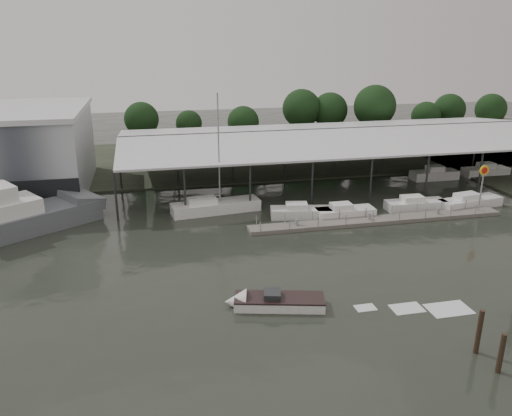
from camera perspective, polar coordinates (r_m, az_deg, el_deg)
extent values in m
plane|color=#262B23|center=(41.11, 0.62, -7.98)|extent=(200.00, 200.00, 0.00)
cube|color=#3D4232|center=(80.30, -6.15, 5.52)|extent=(140.00, 30.00, 0.30)
cube|color=#2B2E30|center=(69.55, 9.24, 8.90)|extent=(58.00, 0.40, 0.30)
cylinder|color=#2B2E30|center=(54.68, -15.73, 1.36)|extent=(0.24, 0.24, 5.50)
cylinder|color=#2B2E30|center=(76.94, -14.97, 6.42)|extent=(0.24, 0.24, 5.50)
cylinder|color=#2B2E30|center=(94.09, 23.31, 7.72)|extent=(0.24, 0.24, 5.50)
cube|color=slate|center=(54.50, 13.74, -1.37)|extent=(28.00, 2.00, 0.40)
cylinder|color=gray|center=(49.30, 0.51, -2.24)|extent=(0.10, 0.10, 1.20)
cylinder|color=gray|center=(61.69, 24.37, 0.43)|extent=(0.10, 0.10, 1.20)
cube|color=gray|center=(53.91, 12.83, -0.95)|extent=(0.30, 0.30, 0.70)
cylinder|color=gray|center=(59.94, 24.31, 1.64)|extent=(0.16, 0.16, 5.00)
cylinder|color=yellow|center=(59.32, 24.63, 3.94)|extent=(1.10, 0.12, 1.10)
cylinder|color=red|center=(59.27, 24.67, 3.92)|extent=(0.70, 0.05, 0.70)
cube|color=gray|center=(103.89, 25.63, 7.91)|extent=(10.00, 8.00, 4.00)
cube|color=slate|center=(54.97, -26.70, -1.96)|extent=(18.06, 14.32, 2.40)
cube|color=slate|center=(57.51, -19.37, 0.95)|extent=(5.55, 5.92, 1.86)
cube|color=white|center=(56.10, -4.61, 0.05)|extent=(10.15, 3.81, 1.40)
cube|color=white|center=(55.46, -6.21, 0.75)|extent=(3.37, 2.17, 0.80)
cylinder|color=gray|center=(54.46, -4.28, 6.64)|extent=(0.16, 0.16, 12.16)
cylinder|color=gray|center=(55.37, -5.93, 1.27)|extent=(3.49, 0.55, 0.12)
cube|color=white|center=(36.91, 2.68, -10.74)|extent=(6.80, 3.52, 0.90)
cone|color=white|center=(36.98, -2.35, -10.68)|extent=(2.04, 2.33, 2.00)
cube|color=black|center=(36.72, 2.69, -10.20)|extent=(6.81, 3.58, 0.12)
cube|color=#2B2E30|center=(36.59, 1.87, -9.85)|extent=(1.50, 1.65, 0.50)
cube|color=silver|center=(37.73, 12.39, -11.08)|extent=(2.30, 1.50, 0.04)
cube|color=silver|center=(38.40, 16.87, -10.93)|extent=(3.10, 2.00, 0.04)
cube|color=silver|center=(39.29, 21.17, -10.72)|extent=(3.90, 2.50, 0.04)
cube|color=white|center=(54.46, 5.15, -0.56)|extent=(6.87, 3.43, 1.10)
cube|color=white|center=(54.06, 4.67, 0.20)|extent=(2.57, 2.02, 0.70)
cube|color=white|center=(55.00, 10.15, -0.59)|extent=(6.36, 2.21, 1.10)
cube|color=white|center=(54.55, 9.72, 0.16)|extent=(2.23, 1.61, 0.70)
cube|color=white|center=(59.54, 17.77, 0.30)|extent=(6.94, 2.41, 1.10)
cube|color=white|center=(59.06, 17.43, 1.01)|extent=(2.46, 1.68, 0.70)
cube|color=white|center=(62.64, 23.24, 0.56)|extent=(7.99, 3.33, 1.10)
cube|color=white|center=(62.13, 22.96, 1.23)|extent=(2.92, 1.99, 0.70)
cylinder|color=#362A1B|center=(33.40, 26.14, -15.11)|extent=(0.32, 0.32, 3.18)
cylinder|color=#362A1B|center=(34.52, 24.06, -13.22)|extent=(0.32, 0.32, 3.59)
cylinder|color=black|center=(86.85, -12.77, 7.49)|extent=(0.50, 0.50, 4.07)
sphere|color=#183716|center=(86.23, -12.95, 9.87)|extent=(5.70, 5.70, 5.70)
cylinder|color=black|center=(88.43, -7.59, 7.71)|extent=(0.50, 0.50, 3.23)
sphere|color=#183716|center=(87.92, -7.68, 9.57)|extent=(4.52, 4.52, 4.52)
cylinder|color=black|center=(84.69, -1.45, 7.55)|extent=(0.50, 0.50, 3.75)
sphere|color=#183716|center=(84.08, -1.47, 9.81)|extent=(5.26, 5.26, 5.26)
cylinder|color=black|center=(90.62, 5.13, 8.58)|extent=(0.50, 0.50, 4.80)
sphere|color=#183716|center=(89.95, 5.22, 11.28)|extent=(6.71, 6.71, 6.71)
cylinder|color=black|center=(92.01, 8.32, 8.51)|extent=(0.50, 0.50, 4.48)
sphere|color=#183716|center=(91.38, 8.44, 11.00)|extent=(6.27, 6.27, 6.27)
cylinder|color=black|center=(91.29, 13.19, 8.36)|extent=(0.50, 0.50, 5.19)
sphere|color=#183716|center=(90.59, 13.42, 11.26)|extent=(7.27, 7.27, 7.27)
cylinder|color=black|center=(96.58, 18.64, 7.98)|extent=(0.50, 0.50, 3.68)
sphere|color=#183716|center=(96.06, 18.84, 9.91)|extent=(5.16, 5.16, 5.16)
cylinder|color=black|center=(101.12, 20.95, 8.32)|extent=(0.50, 0.50, 4.19)
sphere|color=#183716|center=(100.57, 21.21, 10.42)|extent=(5.86, 5.86, 5.86)
cylinder|color=black|center=(106.38, 24.97, 8.25)|extent=(0.50, 0.50, 4.09)
sphere|color=#183716|center=(105.87, 25.25, 10.20)|extent=(5.73, 5.73, 5.73)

